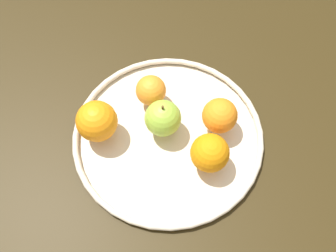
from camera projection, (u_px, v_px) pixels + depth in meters
The scene contains 7 objects.
ground_plane at pixel (168, 141), 77.23cm from camera, with size 168.86×168.86×4.00cm, color #2D220D.
fruit_bowl at pixel (168, 135), 74.66cm from camera, with size 38.20×38.20×1.80cm.
apple at pixel (163, 118), 71.42cm from camera, with size 7.16×7.16×7.96cm.
orange_front_right at pixel (210, 153), 67.86cm from camera, with size 7.27×7.27×7.27cm, color orange.
orange_front_left at pixel (151, 90), 74.99cm from camera, with size 6.21×6.21×6.21cm, color orange.
orange_back_right at pixel (97, 121), 70.59cm from camera, with size 8.00×8.00×8.00cm, color orange.
orange_back_left at pixel (220, 116), 71.80cm from camera, with size 6.92×6.92×6.92cm, color orange.
Camera 1 is at (27.61, -19.45, 67.52)cm, focal length 39.76 mm.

